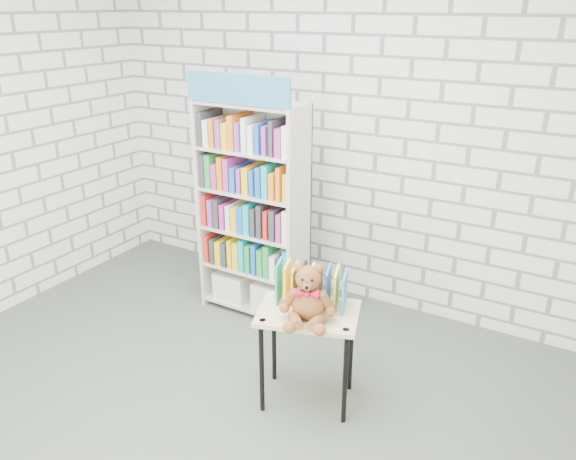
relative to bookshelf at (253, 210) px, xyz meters
The scene contains 6 objects.
ground 1.68m from the bookshelf, 70.29° to the right, with size 4.50×4.50×0.00m, color #444D40.
room_shell 1.71m from the bookshelf, 70.29° to the right, with size 4.52×4.02×2.81m.
bookshelf is the anchor object (origin of this frame).
display_table 1.24m from the bookshelf, 40.93° to the right, with size 0.69×0.58×0.64m.
table_books 1.12m from the bookshelf, 38.39° to the right, with size 0.45×0.30×0.25m.
teddy_bear 1.29m from the bookshelf, 42.64° to the right, with size 0.32×0.31×0.35m.
Camera 1 is at (1.77, -2.00, 2.35)m, focal length 35.00 mm.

